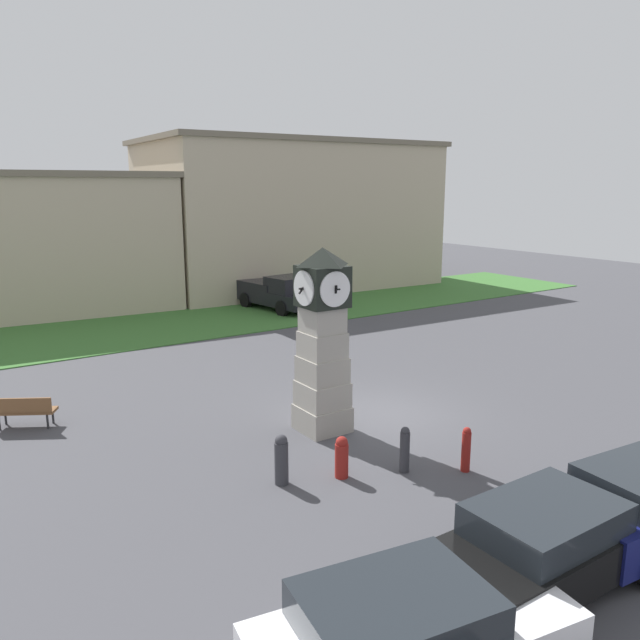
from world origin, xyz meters
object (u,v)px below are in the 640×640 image
(bollard_mid_row, at_px, (342,457))
(bollard_far_row, at_px, (405,449))
(car_near_tower, at_px, (553,540))
(pickup_truck, at_px, (278,292))
(clock_tower, at_px, (322,343))
(bollard_near_tower, at_px, (281,459))
(car_navy_sedan, at_px, (410,634))
(bench, at_px, (24,409))
(bollard_end_row, at_px, (466,449))

(bollard_mid_row, bearing_deg, bollard_far_row, -22.93)
(car_near_tower, height_order, pickup_truck, pickup_truck)
(clock_tower, distance_m, bollard_near_tower, 3.72)
(car_navy_sedan, bearing_deg, pickup_truck, 63.75)
(pickup_truck, distance_m, bench, 17.56)
(bollard_end_row, relative_size, pickup_truck, 0.20)
(car_navy_sedan, bearing_deg, bench, 102.12)
(bollard_near_tower, relative_size, pickup_truck, 0.21)
(car_navy_sedan, height_order, pickup_truck, pickup_truck)
(bollard_far_row, xyz_separation_m, bench, (-6.81, 7.76, -0.03))
(bollard_end_row, bearing_deg, bollard_far_row, 147.35)
(bollard_near_tower, xyz_separation_m, pickup_truck, (9.90, 17.22, 0.35))
(bollard_near_tower, xyz_separation_m, bollard_mid_row, (1.29, -0.48, -0.09))
(bench, bearing_deg, bollard_near_tower, -58.22)
(clock_tower, xyz_separation_m, car_navy_sedan, (-3.95, -7.90, -1.68))
(bollard_far_row, height_order, car_near_tower, car_near_tower)
(clock_tower, distance_m, car_near_tower, 7.79)
(car_navy_sedan, xyz_separation_m, pickup_truck, (11.36, 23.04, 0.19))
(bollard_end_row, xyz_separation_m, pickup_truck, (6.05, 19.04, 0.39))
(clock_tower, height_order, bollard_end_row, clock_tower)
(clock_tower, distance_m, car_navy_sedan, 8.99)
(car_near_tower, bearing_deg, clock_tower, 85.83)
(bollard_far_row, xyz_separation_m, car_near_tower, (-0.72, -4.46, 0.22))
(clock_tower, relative_size, bollard_end_row, 4.60)
(car_navy_sedan, bearing_deg, bollard_mid_row, 62.71)
(bollard_end_row, relative_size, car_near_tower, 0.24)
(bollard_end_row, height_order, bench, bollard_end_row)
(car_near_tower, bearing_deg, bollard_far_row, 80.84)
(bollard_mid_row, height_order, pickup_truck, pickup_truck)
(bollard_near_tower, xyz_separation_m, car_navy_sedan, (-1.47, -5.82, 0.16))
(clock_tower, height_order, bollard_near_tower, clock_tower)
(clock_tower, bearing_deg, bollard_near_tower, -140.13)
(bollard_end_row, distance_m, bench, 11.69)
(car_navy_sedan, height_order, bench, car_navy_sedan)
(bollard_end_row, distance_m, car_near_tower, 4.17)
(bollard_mid_row, bearing_deg, bollard_end_row, -27.67)
(bollard_near_tower, bearing_deg, bollard_mid_row, -20.37)
(bollard_far_row, distance_m, car_navy_sedan, 6.30)
(bollard_near_tower, bearing_deg, pickup_truck, 60.12)
(bollard_mid_row, relative_size, bollard_far_row, 0.89)
(clock_tower, xyz_separation_m, bollard_end_row, (1.36, -3.90, -1.87))
(clock_tower, height_order, car_near_tower, clock_tower)
(car_near_tower, relative_size, pickup_truck, 0.80)
(bollard_end_row, xyz_separation_m, car_near_tower, (-1.91, -3.70, 0.23))
(bollard_mid_row, distance_m, pickup_truck, 19.69)
(bollard_near_tower, xyz_separation_m, car_near_tower, (1.93, -5.51, 0.18))
(bollard_end_row, bearing_deg, bench, 133.18)
(bollard_near_tower, bearing_deg, car_near_tower, -70.67)
(car_near_tower, bearing_deg, bollard_near_tower, 109.33)
(bollard_mid_row, distance_m, bollard_far_row, 1.48)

